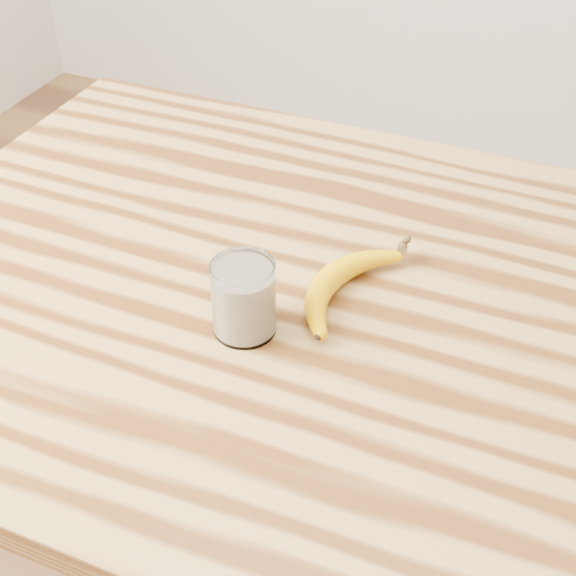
% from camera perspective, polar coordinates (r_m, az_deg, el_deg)
% --- Properties ---
extents(table, '(1.20, 0.80, 0.90)m').
position_cam_1_polar(table, '(1.01, 4.33, -6.63)').
color(table, olive).
rests_on(table, ground).
extents(smoothie_glass, '(0.07, 0.07, 0.09)m').
position_cam_1_polar(smoothie_glass, '(0.86, -3.16, -0.79)').
color(smoothie_glass, white).
rests_on(smoothie_glass, table).
extents(banana, '(0.14, 0.26, 0.03)m').
position_cam_1_polar(banana, '(0.93, 2.93, 0.64)').
color(banana, '#D09100').
rests_on(banana, table).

